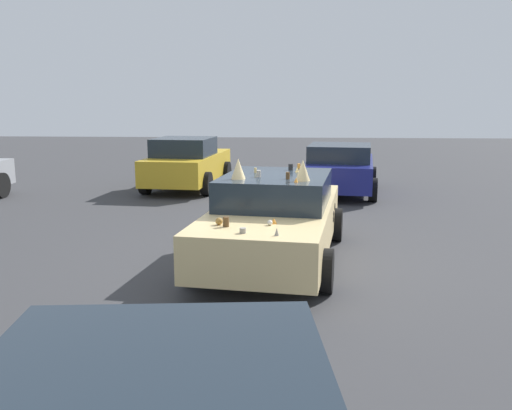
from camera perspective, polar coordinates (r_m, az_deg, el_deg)
ground_plane at (r=9.01m, az=1.91°, el=-5.65°), size 60.00×60.00×0.00m
art_car_decorated at (r=8.87m, az=1.97°, el=-1.26°), size 4.77×2.49×1.69m
parked_sedan_row_back_far at (r=16.27m, az=-7.14°, el=4.35°), size 4.30×2.24×1.50m
parked_sedan_behind_right at (r=15.45m, az=8.70°, el=3.80°), size 4.19×2.44×1.38m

